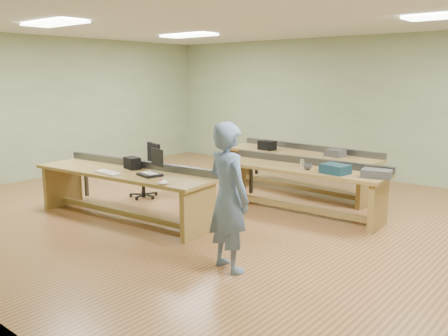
{
  "coord_description": "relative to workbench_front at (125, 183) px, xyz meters",
  "views": [
    {
      "loc": [
        4.47,
        -5.68,
        2.16
      ],
      "look_at": [
        0.2,
        -0.6,
        0.87
      ],
      "focal_mm": 38.0,
      "sensor_mm": 36.0,
      "label": 1
    }
  ],
  "objects": [
    {
      "name": "workbench_front",
      "position": [
        0.0,
        0.0,
        0.0
      ],
      "size": [
        3.14,
        1.13,
        0.86
      ],
      "rotation": [
        0.0,
        0.0,
        0.1
      ],
      "color": "olive",
      "rests_on": "floor"
    },
    {
      "name": "workbench_mid",
      "position": [
        1.89,
        1.98,
        -0.01
      ],
      "size": [
        2.78,
        0.88,
        0.86
      ],
      "rotation": [
        0.0,
        0.0,
        0.05
      ],
      "color": "olive",
      "rests_on": "floor"
    },
    {
      "name": "keyboard",
      "position": [
        -0.01,
        -0.29,
        0.2
      ],
      "size": [
        0.47,
        0.19,
        0.03
      ],
      "primitive_type": "cube",
      "rotation": [
        0.0,
        0.0,
        -0.08
      ],
      "color": "silver",
      "rests_on": "workbench_front"
    },
    {
      "name": "person",
      "position": [
        2.45,
        -0.49,
        0.28
      ],
      "size": [
        0.69,
        0.54,
        1.68
      ],
      "primitive_type": "imported",
      "rotation": [
        0.0,
        0.0,
        2.89
      ],
      "color": "#6A85AD",
      "rests_on": "floor"
    },
    {
      "name": "trackball_mouse",
      "position": [
        1.14,
        -0.26,
        0.22
      ],
      "size": [
        0.16,
        0.17,
        0.06
      ],
      "primitive_type": "ellipsoid",
      "rotation": [
        0.0,
        0.0,
        0.36
      ],
      "color": "white",
      "rests_on": "workbench_front"
    },
    {
      "name": "mug",
      "position": [
        2.09,
        1.86,
        0.24
      ],
      "size": [
        0.17,
        0.17,
        0.1
      ],
      "primitive_type": "imported",
      "rotation": [
        0.0,
        0.0,
        -0.4
      ],
      "color": "#3C3C3F",
      "rests_on": "workbench_mid"
    },
    {
      "name": "ceiling",
      "position": [
        1.21,
        1.27,
        2.44
      ],
      "size": [
        10.0,
        10.0,
        0.0
      ],
      "primitive_type": "plane",
      "color": "silver",
      "rests_on": "wall_back"
    },
    {
      "name": "tray_back",
      "position": [
        1.85,
        3.23,
        0.25
      ],
      "size": [
        0.35,
        0.29,
        0.13
      ],
      "primitive_type": "cube",
      "rotation": [
        0.0,
        0.0,
        -0.19
      ],
      "color": "#3C3C3F",
      "rests_on": "workbench_back"
    },
    {
      "name": "fluor_panels",
      "position": [
        1.21,
        1.27,
        2.41
      ],
      "size": [
        6.2,
        3.5,
        0.03
      ],
      "color": "white",
      "rests_on": "ceiling"
    },
    {
      "name": "task_chair",
      "position": [
        -0.78,
        1.08,
        -0.2
      ],
      "size": [
        0.65,
        0.65,
        0.97
      ],
      "rotation": [
        0.0,
        0.0,
        -0.29
      ],
      "color": "black",
      "rests_on": "floor"
    },
    {
      "name": "workbench_back",
      "position": [
        1.11,
        3.23,
        0.0
      ],
      "size": [
        3.15,
        1.01,
        0.86
      ],
      "rotation": [
        0.0,
        0.0,
        -0.06
      ],
      "color": "olive",
      "rests_on": "floor"
    },
    {
      "name": "wall_back",
      "position": [
        1.21,
        5.27,
        0.94
      ],
      "size": [
        10.0,
        0.04,
        3.0
      ],
      "primitive_type": "cube",
      "color": "#9EB589",
      "rests_on": "floor"
    },
    {
      "name": "laptop_screen",
      "position": [
        0.61,
        0.13,
        0.44
      ],
      "size": [
        0.32,
        0.08,
        0.26
      ],
      "primitive_type": "cube",
      "rotation": [
        0.0,
        0.0,
        -0.21
      ],
      "color": "black",
      "rests_on": "laptop_base"
    },
    {
      "name": "drinks_can",
      "position": [
        1.9,
        2.02,
        0.25
      ],
      "size": [
        0.08,
        0.08,
        0.12
      ],
      "primitive_type": "cylinder",
      "rotation": [
        0.0,
        0.0,
        0.33
      ],
      "color": "silver",
      "rests_on": "workbench_mid"
    },
    {
      "name": "parts_bin_grey",
      "position": [
        3.12,
        2.0,
        0.24
      ],
      "size": [
        0.46,
        0.35,
        0.11
      ],
      "primitive_type": "cube",
      "rotation": [
        0.0,
        0.0,
        0.23
      ],
      "color": "#3C3C3F",
      "rests_on": "workbench_mid"
    },
    {
      "name": "storage_box_back",
      "position": [
        0.47,
        3.1,
        0.28
      ],
      "size": [
        0.33,
        0.25,
        0.18
      ],
      "primitive_type": "cube",
      "rotation": [
        0.0,
        0.0,
        -0.1
      ],
      "color": "black",
      "rests_on": "workbench_back"
    },
    {
      "name": "camera_bag",
      "position": [
        -0.02,
        0.18,
        0.28
      ],
      "size": [
        0.3,
        0.22,
        0.18
      ],
      "primitive_type": "cube",
      "rotation": [
        0.0,
        0.0,
        -0.21
      ],
      "color": "black",
      "rests_on": "workbench_front"
    },
    {
      "name": "laptop_base",
      "position": [
        0.58,
        0.0,
        0.21
      ],
      "size": [
        0.37,
        0.33,
        0.04
      ],
      "primitive_type": "cube",
      "rotation": [
        0.0,
        0.0,
        -0.21
      ],
      "color": "black",
      "rests_on": "workbench_front"
    },
    {
      "name": "floor",
      "position": [
        1.21,
        1.27,
        -0.56
      ],
      "size": [
        10.0,
        10.0,
        0.0
      ],
      "primitive_type": "plane",
      "color": "#A5713E",
      "rests_on": "ground"
    },
    {
      "name": "parts_bin_teal",
      "position": [
        2.54,
        1.87,
        0.26
      ],
      "size": [
        0.43,
        0.35,
        0.14
      ],
      "primitive_type": "cube",
      "rotation": [
        0.0,
        0.0,
        -0.16
      ],
      "color": "#143342",
      "rests_on": "workbench_mid"
    },
    {
      "name": "wall_left",
      "position": [
        -3.79,
        1.27,
        0.94
      ],
      "size": [
        0.04,
        8.0,
        3.0
      ],
      "primitive_type": "cube",
      "color": "#9EB589",
      "rests_on": "floor"
    }
  ]
}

